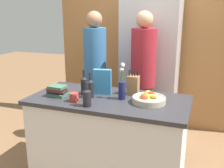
{
  "coord_description": "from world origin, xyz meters",
  "views": [
    {
      "loc": [
        0.88,
        -2.31,
        1.72
      ],
      "look_at": [
        0.0,
        0.1,
        1.0
      ],
      "focal_mm": 42.0,
      "sensor_mm": 36.0,
      "label": 1
    }
  ],
  "objects_px": {
    "bottle_wine": "(90,88)",
    "person_in_blue": "(143,74)",
    "coffee_mug": "(74,97)",
    "cereal_box": "(102,82)",
    "bottle_vinegar": "(87,97)",
    "person_at_sink": "(95,70)",
    "knife_block": "(133,85)",
    "bottle_oil": "(84,85)",
    "flower_vase": "(122,87)",
    "book_stack": "(57,91)",
    "refrigerator": "(150,67)",
    "fruit_bowl": "(149,99)"
  },
  "relations": [
    {
      "from": "bottle_wine",
      "to": "person_in_blue",
      "type": "distance_m",
      "value": 0.84
    },
    {
      "from": "coffee_mug",
      "to": "cereal_box",
      "type": "bearing_deg",
      "value": 62.76
    },
    {
      "from": "bottle_vinegar",
      "to": "person_at_sink",
      "type": "bearing_deg",
      "value": 109.5
    },
    {
      "from": "bottle_wine",
      "to": "person_in_blue",
      "type": "height_order",
      "value": "person_in_blue"
    },
    {
      "from": "knife_block",
      "to": "bottle_oil",
      "type": "relative_size",
      "value": 0.99
    },
    {
      "from": "flower_vase",
      "to": "book_stack",
      "type": "bearing_deg",
      "value": -168.58
    },
    {
      "from": "bottle_wine",
      "to": "cereal_box",
      "type": "bearing_deg",
      "value": 67.69
    },
    {
      "from": "cereal_box",
      "to": "bottle_vinegar",
      "type": "height_order",
      "value": "cereal_box"
    },
    {
      "from": "refrigerator",
      "to": "bottle_oil",
      "type": "distance_m",
      "value": 1.31
    },
    {
      "from": "refrigerator",
      "to": "bottle_vinegar",
      "type": "xyz_separation_m",
      "value": [
        -0.25,
        -1.53,
        0.01
      ]
    },
    {
      "from": "cereal_box",
      "to": "person_in_blue",
      "type": "distance_m",
      "value": 0.68
    },
    {
      "from": "flower_vase",
      "to": "bottle_vinegar",
      "type": "bearing_deg",
      "value": -128.24
    },
    {
      "from": "bottle_vinegar",
      "to": "bottle_oil",
      "type": "bearing_deg",
      "value": 120.06
    },
    {
      "from": "coffee_mug",
      "to": "person_in_blue",
      "type": "relative_size",
      "value": 0.06
    },
    {
      "from": "book_stack",
      "to": "person_in_blue",
      "type": "height_order",
      "value": "person_in_blue"
    },
    {
      "from": "knife_block",
      "to": "cereal_box",
      "type": "xyz_separation_m",
      "value": [
        -0.3,
        -0.09,
        0.03
      ]
    },
    {
      "from": "cereal_box",
      "to": "coffee_mug",
      "type": "relative_size",
      "value": 2.34
    },
    {
      "from": "flower_vase",
      "to": "person_at_sink",
      "type": "relative_size",
      "value": 0.21
    },
    {
      "from": "cereal_box",
      "to": "person_in_blue",
      "type": "relative_size",
      "value": 0.15
    },
    {
      "from": "knife_block",
      "to": "bottle_oil",
      "type": "distance_m",
      "value": 0.51
    },
    {
      "from": "refrigerator",
      "to": "bottle_oil",
      "type": "height_order",
      "value": "refrigerator"
    },
    {
      "from": "cereal_box",
      "to": "person_in_blue",
      "type": "xyz_separation_m",
      "value": [
        0.28,
        0.61,
        -0.03
      ]
    },
    {
      "from": "book_stack",
      "to": "flower_vase",
      "type": "bearing_deg",
      "value": 11.42
    },
    {
      "from": "knife_block",
      "to": "coffee_mug",
      "type": "height_order",
      "value": "knife_block"
    },
    {
      "from": "knife_block",
      "to": "bottle_vinegar",
      "type": "xyz_separation_m",
      "value": [
        -0.3,
        -0.48,
        -0.01
      ]
    },
    {
      "from": "flower_vase",
      "to": "fruit_bowl",
      "type": "bearing_deg",
      "value": -3.23
    },
    {
      "from": "bottle_oil",
      "to": "person_in_blue",
      "type": "bearing_deg",
      "value": 57.51
    },
    {
      "from": "person_in_blue",
      "to": "fruit_bowl",
      "type": "bearing_deg",
      "value": -65.68
    },
    {
      "from": "refrigerator",
      "to": "bottle_oil",
      "type": "xyz_separation_m",
      "value": [
        -0.43,
        -1.23,
        0.02
      ]
    },
    {
      "from": "coffee_mug",
      "to": "knife_block",
      "type": "bearing_deg",
      "value": 41.36
    },
    {
      "from": "coffee_mug",
      "to": "bottle_wine",
      "type": "height_order",
      "value": "bottle_wine"
    },
    {
      "from": "knife_block",
      "to": "person_in_blue",
      "type": "distance_m",
      "value": 0.52
    },
    {
      "from": "bottle_vinegar",
      "to": "person_at_sink",
      "type": "relative_size",
      "value": 0.13
    },
    {
      "from": "knife_block",
      "to": "person_in_blue",
      "type": "height_order",
      "value": "person_in_blue"
    },
    {
      "from": "bottle_wine",
      "to": "person_at_sink",
      "type": "xyz_separation_m",
      "value": [
        -0.27,
        0.74,
        0.0
      ]
    },
    {
      "from": "fruit_bowl",
      "to": "bottle_wine",
      "type": "height_order",
      "value": "bottle_wine"
    },
    {
      "from": "book_stack",
      "to": "bottle_oil",
      "type": "height_order",
      "value": "bottle_oil"
    },
    {
      "from": "fruit_bowl",
      "to": "person_in_blue",
      "type": "height_order",
      "value": "person_in_blue"
    },
    {
      "from": "cereal_box",
      "to": "bottle_wine",
      "type": "relative_size",
      "value": 1.0
    },
    {
      "from": "flower_vase",
      "to": "bottle_vinegar",
      "type": "relative_size",
      "value": 1.59
    },
    {
      "from": "knife_block",
      "to": "book_stack",
      "type": "distance_m",
      "value": 0.78
    },
    {
      "from": "bottle_oil",
      "to": "bottle_vinegar",
      "type": "height_order",
      "value": "bottle_oil"
    },
    {
      "from": "cereal_box",
      "to": "book_stack",
      "type": "height_order",
      "value": "cereal_box"
    },
    {
      "from": "bottle_oil",
      "to": "bottle_vinegar",
      "type": "bearing_deg",
      "value": -59.94
    },
    {
      "from": "bottle_wine",
      "to": "refrigerator",
      "type": "bearing_deg",
      "value": 75.91
    },
    {
      "from": "bottle_vinegar",
      "to": "bottle_wine",
      "type": "relative_size",
      "value": 0.87
    },
    {
      "from": "book_stack",
      "to": "bottle_wine",
      "type": "distance_m",
      "value": 0.35
    },
    {
      "from": "refrigerator",
      "to": "coffee_mug",
      "type": "relative_size",
      "value": 17.26
    },
    {
      "from": "cereal_box",
      "to": "bottle_vinegar",
      "type": "distance_m",
      "value": 0.39
    },
    {
      "from": "knife_block",
      "to": "person_at_sink",
      "type": "distance_m",
      "value": 0.81
    }
  ]
}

